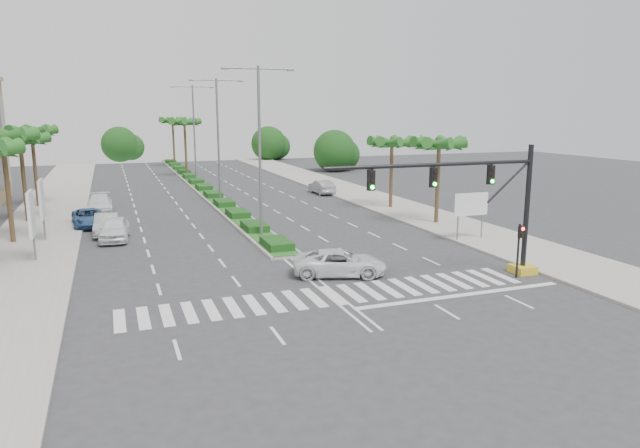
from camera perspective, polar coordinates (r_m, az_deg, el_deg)
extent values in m
plane|color=#333335|center=(28.45, 1.28, -7.16)|extent=(160.00, 160.00, 0.00)
cube|color=gray|center=(52.39, 8.74, 1.34)|extent=(6.00, 120.00, 0.15)
cube|color=gray|center=(46.26, -26.39, -1.04)|extent=(6.00, 120.00, 0.15)
cube|color=gray|center=(71.35, -12.14, 3.86)|extent=(2.20, 75.00, 0.20)
cube|color=#26571E|center=(71.33, -12.14, 3.95)|extent=(1.80, 75.00, 0.04)
cube|color=gold|center=(34.15, 19.59, -4.28)|extent=(1.20, 1.20, 0.45)
cylinder|color=black|center=(33.43, 19.98, 1.48)|extent=(0.28, 0.28, 7.00)
cylinder|color=black|center=(29.59, 11.35, 5.83)|extent=(12.00, 0.20, 0.20)
cylinder|color=black|center=(32.34, 18.26, 3.97)|extent=(2.53, 0.12, 2.15)
cube|color=black|center=(31.62, 16.74, 4.73)|extent=(0.32, 0.24, 1.00)
cylinder|color=#19E533|center=(31.54, 16.86, 4.12)|extent=(0.20, 0.06, 0.20)
cube|color=black|center=(29.65, 11.30, 4.58)|extent=(0.32, 0.24, 1.00)
cylinder|color=#19E533|center=(29.57, 11.42, 3.93)|extent=(0.20, 0.06, 0.20)
cube|color=black|center=(27.99, 5.16, 4.37)|extent=(0.32, 0.24, 1.00)
cylinder|color=#19E533|center=(27.90, 5.27, 3.68)|extent=(0.20, 0.06, 0.20)
cylinder|color=black|center=(32.83, 19.19, -2.56)|extent=(0.12, 0.12, 3.00)
cube|color=black|center=(32.49, 19.48, -0.73)|extent=(0.28, 0.22, 0.65)
cylinder|color=red|center=(32.35, 19.65, -0.46)|extent=(0.18, 0.05, 0.18)
cylinder|color=slate|center=(40.70, 13.62, 0.20)|extent=(0.10, 0.10, 2.80)
cylinder|color=slate|center=(41.83, 15.90, 0.38)|extent=(0.10, 0.10, 2.80)
cube|color=#0C6638|center=(41.05, 14.86, 1.93)|extent=(2.60, 0.08, 1.50)
cube|color=white|center=(41.01, 14.90, 1.92)|extent=(2.70, 0.02, 1.60)
cylinder|color=slate|center=(38.13, -26.70, -1.44)|extent=(0.12, 0.12, 2.80)
cube|color=white|center=(37.84, -26.92, 0.93)|extent=(0.18, 2.10, 2.70)
cube|color=#D8594C|center=(37.84, -26.92, 0.93)|extent=(0.12, 2.00, 2.60)
cylinder|color=slate|center=(43.99, -25.89, 0.19)|extent=(0.12, 0.12, 2.80)
cube|color=white|center=(43.74, -26.07, 2.24)|extent=(0.18, 2.10, 2.70)
cube|color=#D8594C|center=(43.74, -26.07, 2.24)|extent=(0.12, 2.00, 2.60)
cone|color=#1F591C|center=(35.58, -29.25, 6.31)|extent=(0.90, 3.62, 1.50)
cylinder|color=brown|center=(43.90, -28.74, 2.96)|extent=(0.32, 0.32, 7.40)
sphere|color=brown|center=(43.62, -29.19, 7.63)|extent=(0.70, 0.70, 0.70)
cone|color=#1F591C|center=(43.47, -27.74, 7.63)|extent=(0.90, 3.62, 1.50)
cone|color=#1F591C|center=(44.37, -28.14, 7.64)|extent=(3.39, 2.96, 1.50)
cone|color=#1F591C|center=(44.72, -29.29, 7.55)|extent=(3.73, 1.68, 1.50)
cone|color=#1F591C|center=(42.67, -28.44, 7.52)|extent=(3.39, 2.96, 1.50)
cylinder|color=brown|center=(51.81, -27.49, 3.80)|extent=(0.32, 0.32, 6.80)
sphere|color=brown|center=(51.56, -27.82, 7.44)|extent=(0.70, 0.70, 0.70)
cone|color=#1F591C|center=(51.43, -26.59, 7.43)|extent=(0.90, 3.62, 1.50)
cone|color=#1F591C|center=(52.33, -26.94, 7.44)|extent=(3.39, 2.96, 1.50)
cone|color=#1F591C|center=(52.66, -27.93, 7.37)|extent=(3.73, 1.68, 1.50)
cone|color=#1F591C|center=(52.17, -28.83, 7.26)|extent=(2.38, 3.65, 1.50)
cone|color=#1F591C|center=(51.23, -28.98, 7.20)|extent=(2.38, 3.65, 1.50)
cone|color=#1F591C|center=(50.53, -28.24, 7.23)|extent=(3.73, 1.68, 1.50)
cone|color=#1F591C|center=(50.63, -27.16, 7.33)|extent=(3.39, 2.96, 1.50)
cylinder|color=brown|center=(59.69, -26.60, 4.90)|extent=(0.32, 0.32, 7.20)
sphere|color=brown|center=(59.48, -26.90, 8.25)|extent=(0.70, 0.70, 0.70)
cone|color=#1F591C|center=(59.37, -25.83, 8.24)|extent=(0.90, 3.62, 1.50)
cone|color=#1F591C|center=(60.27, -26.15, 8.24)|extent=(3.39, 2.96, 1.50)
cone|color=#1F591C|center=(60.58, -27.01, 8.17)|extent=(3.73, 1.68, 1.50)
cone|color=#1F591C|center=(60.07, -27.79, 8.09)|extent=(2.38, 3.65, 1.50)
cone|color=#1F591C|center=(59.13, -27.90, 8.05)|extent=(2.38, 3.65, 1.50)
cone|color=#1F591C|center=(58.45, -27.24, 8.08)|extent=(3.73, 1.68, 1.50)
cone|color=#1F591C|center=(58.56, -26.31, 8.17)|extent=(3.39, 2.96, 1.50)
cylinder|color=brown|center=(46.46, 11.67, 3.94)|extent=(0.32, 0.32, 6.50)
sphere|color=brown|center=(46.18, 11.83, 7.81)|extent=(0.70, 0.70, 0.70)
cone|color=#1F591C|center=(46.77, 12.98, 7.69)|extent=(0.90, 3.62, 1.50)
cone|color=#1F591C|center=(47.27, 11.98, 7.76)|extent=(3.39, 2.96, 1.50)
cone|color=#1F591C|center=(46.97, 10.87, 7.78)|extent=(3.73, 1.68, 1.50)
cone|color=#1F591C|center=(46.07, 10.45, 7.73)|extent=(2.38, 3.65, 1.50)
cone|color=#1F591C|center=(45.26, 11.07, 7.65)|extent=(2.38, 3.65, 1.50)
cone|color=#1F591C|center=(45.15, 12.28, 7.60)|extent=(3.73, 1.68, 1.50)
cone|color=#1F591C|center=(45.83, 13.13, 7.61)|extent=(3.39, 2.96, 1.50)
cylinder|color=brown|center=(53.38, 7.13, 4.84)|extent=(0.32, 0.32, 6.20)
sphere|color=brown|center=(53.14, 7.21, 8.06)|extent=(0.70, 0.70, 0.70)
cone|color=#1F591C|center=(53.66, 8.26, 7.96)|extent=(0.90, 3.62, 1.50)
cone|color=#1F591C|center=(54.22, 7.44, 8.01)|extent=(3.39, 2.96, 1.50)
cone|color=#1F591C|center=(53.98, 6.45, 8.02)|extent=(3.73, 1.68, 1.50)
cone|color=#1F591C|center=(53.12, 6.01, 7.98)|extent=(2.38, 3.65, 1.50)
cone|color=#1F591C|center=(52.27, 6.48, 7.92)|extent=(2.38, 3.65, 1.50)
cone|color=#1F591C|center=(52.08, 7.52, 7.88)|extent=(3.73, 1.68, 1.50)
cone|color=#1F591C|center=(52.70, 8.31, 7.90)|extent=(3.39, 2.96, 1.50)
cylinder|color=brown|center=(80.87, -13.29, 7.25)|extent=(0.32, 0.32, 7.50)
sphere|color=brown|center=(80.72, -13.40, 9.84)|extent=(0.70, 0.70, 0.70)
cone|color=#1F591C|center=(80.86, -12.62, 9.80)|extent=(0.90, 3.62, 1.50)
cone|color=#1F591C|center=(81.66, -12.99, 9.80)|extent=(3.39, 2.96, 1.50)
cone|color=#1F591C|center=(81.76, -13.67, 9.77)|extent=(3.73, 1.68, 1.50)
cone|color=#1F591C|center=(81.08, -14.15, 9.74)|extent=(2.38, 3.65, 1.50)
cone|color=#1F591C|center=(80.13, -14.07, 9.73)|extent=(2.38, 3.65, 1.50)
cone|color=#1F591C|center=(79.63, -13.48, 9.75)|extent=(3.73, 1.68, 1.50)
cone|color=#1F591C|center=(79.96, -12.83, 9.78)|extent=(3.39, 2.96, 1.50)
cylinder|color=brown|center=(95.75, -14.43, 7.78)|extent=(0.32, 0.32, 7.50)
sphere|color=brown|center=(95.62, -14.54, 9.96)|extent=(0.70, 0.70, 0.70)
cone|color=#1F591C|center=(95.74, -13.87, 9.93)|extent=(0.90, 3.62, 1.50)
cone|color=#1F591C|center=(96.55, -14.18, 9.93)|extent=(3.39, 2.96, 1.50)
cone|color=#1F591C|center=(96.66, -14.75, 9.90)|extent=(3.73, 1.68, 1.50)
cone|color=#1F591C|center=(96.00, -15.16, 9.87)|extent=(2.38, 3.65, 1.50)
cone|color=#1F591C|center=(95.05, -15.10, 9.87)|extent=(2.38, 3.65, 1.50)
cone|color=#1F591C|center=(94.53, -14.61, 9.88)|extent=(3.73, 1.68, 1.50)
cone|color=#1F591C|center=(94.84, -14.06, 9.91)|extent=(3.39, 2.96, 1.50)
cylinder|color=slate|center=(40.45, -6.04, 6.96)|extent=(0.20, 0.20, 12.00)
cylinder|color=slate|center=(40.15, -7.93, 15.18)|extent=(2.40, 0.10, 0.10)
cylinder|color=slate|center=(40.74, -4.52, 15.19)|extent=(2.40, 0.10, 0.10)
cube|color=slate|center=(39.93, -9.53, 15.08)|extent=(0.50, 0.25, 0.12)
cube|color=slate|center=(41.06, -2.99, 15.11)|extent=(0.50, 0.25, 0.12)
cylinder|color=slate|center=(56.06, -10.14, 8.03)|extent=(0.20, 0.20, 12.00)
cylinder|color=slate|center=(55.85, -11.59, 13.93)|extent=(2.40, 0.10, 0.10)
cylinder|color=slate|center=(56.28, -9.11, 13.99)|extent=(2.40, 0.10, 0.10)
cube|color=slate|center=(55.69, -12.74, 13.84)|extent=(0.50, 0.25, 0.12)
cube|color=slate|center=(56.50, -7.98, 13.96)|extent=(0.50, 0.25, 0.12)
cylinder|color=slate|center=(71.84, -12.45, 8.62)|extent=(0.20, 0.20, 12.00)
cylinder|color=slate|center=(71.68, -13.63, 13.20)|extent=(2.40, 0.10, 0.10)
cylinder|color=slate|center=(72.01, -11.68, 13.28)|extent=(2.40, 0.10, 0.10)
cube|color=slate|center=(71.55, -14.52, 13.13)|extent=(0.50, 0.25, 0.12)
cube|color=slate|center=(72.19, -10.79, 13.26)|extent=(0.50, 0.25, 0.12)
imported|color=white|center=(42.69, -19.86, -0.46)|extent=(2.34, 4.91, 1.62)
imported|color=#BBBBC0|center=(44.80, -20.56, -0.04)|extent=(1.90, 4.75, 1.54)
imported|color=#2B5085|center=(48.52, -22.16, 0.57)|extent=(2.75, 5.15, 1.38)
imported|color=white|center=(55.15, -21.19, 1.92)|extent=(2.16, 5.29, 1.53)
imported|color=white|center=(31.65, 1.99, -3.89)|extent=(5.65, 3.94, 1.43)
imported|color=#A1A0A5|center=(62.77, 0.17, 3.72)|extent=(1.69, 4.59, 1.50)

